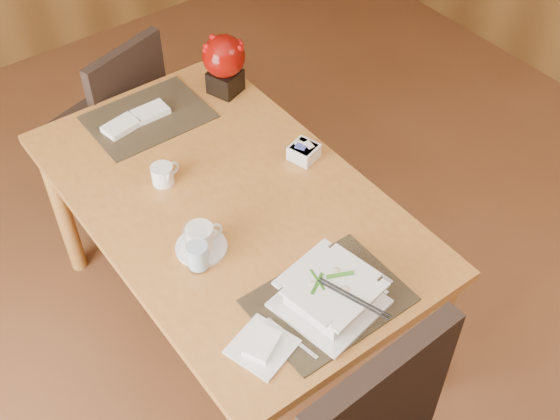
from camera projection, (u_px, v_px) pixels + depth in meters
dining_table at (229, 217)px, 2.49m from camera, size 0.90×1.50×0.75m
placemat_near at (329, 300)px, 2.11m from camera, size 0.45×0.33×0.01m
placemat_far at (148, 117)px, 2.72m from camera, size 0.45×0.33×0.01m
soup_setting at (330, 295)px, 2.06m from camera, size 0.32×0.32×0.11m
coffee_cup at (200, 240)px, 2.23m from camera, size 0.17×0.17×0.09m
water_glass at (197, 248)px, 2.14m from camera, size 0.08×0.08×0.17m
creamer_jug at (162, 175)px, 2.44m from camera, size 0.11×0.11×0.07m
sugar_caddy at (304, 152)px, 2.54m from camera, size 0.12×0.12×0.06m
berry_decor at (224, 61)px, 2.74m from camera, size 0.17×0.17×0.25m
napkins_far at (138, 118)px, 2.69m from camera, size 0.27×0.11×0.02m
bread_plate at (262, 347)px, 1.99m from camera, size 0.20×0.20×0.01m
far_chair at (118, 117)px, 3.12m from camera, size 0.52×0.52×0.90m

